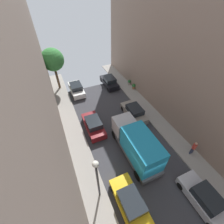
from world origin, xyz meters
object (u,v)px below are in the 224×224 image
parked_car_left_4 (76,89)px  parked_car_right_1 (204,199)px  potted_plant_3 (129,82)px  parked_car_right_3 (109,82)px  delivery_truck (136,144)px  street_tree_0 (52,60)px  potted_plant_2 (134,86)px  parked_car_left_2 (130,203)px  lamp_post (97,176)px  parked_car_right_2 (134,112)px  pedestrian (194,148)px  parked_car_left_3 (94,125)px

parked_car_left_4 → parked_car_right_1: 19.83m
parked_car_right_1 → potted_plant_3: size_ratio=5.34×
parked_car_right_3 → delivery_truck: delivery_truck is taller
street_tree_0 → parked_car_right_3: bearing=-17.5°
potted_plant_2 → parked_car_left_2: bearing=-120.6°
parked_car_right_3 → street_tree_0: size_ratio=0.68×
lamp_post → delivery_truck: bearing=25.7°
parked_car_right_2 → parked_car_right_3: (0.00, 8.01, 0.00)m
street_tree_0 → potted_plant_3: 11.97m
parked_car_left_4 → parked_car_right_1: bearing=-74.2°
pedestrian → parked_car_right_2: bearing=109.5°
pedestrian → parked_car_right_3: bearing=99.5°
delivery_truck → parked_car_left_4: bearing=101.6°
pedestrian → potted_plant_2: size_ratio=2.01×
street_tree_0 → potted_plant_2: street_tree_0 is taller
parked_car_right_1 → parked_car_left_4: bearing=105.8°
parked_car_left_4 → pedestrian: size_ratio=2.44×
street_tree_0 → pedestrian: bearing=-60.0°
parked_car_left_3 → lamp_post: size_ratio=0.81×
parked_car_right_1 → potted_plant_2: size_ratio=4.91×
parked_car_left_3 → potted_plant_3: (8.43, 6.86, -0.14)m
parked_car_left_4 → street_tree_0: 5.11m
parked_car_right_1 → street_tree_0: 23.03m
potted_plant_2 → lamp_post: (-10.33, -12.58, 2.95)m
parked_car_left_4 → parked_car_right_2: bearing=-56.4°
parked_car_right_2 → lamp_post: size_ratio=0.81×
parked_car_left_2 → delivery_truck: size_ratio=0.64×
potted_plant_2 → potted_plant_3: (-0.00, 1.43, -0.04)m
parked_car_right_2 → delivery_truck: bearing=-118.5°
parked_car_right_2 → parked_car_right_3: same height
parked_car_left_3 → parked_car_right_3: bearing=56.2°
potted_plant_2 → lamp_post: lamp_post is taller
lamp_post → parked_car_right_1: bearing=-27.3°
parked_car_left_3 → parked_car_right_3: same height
parked_car_right_2 → parked_car_left_4: bearing=123.6°
pedestrian → potted_plant_3: (0.48, 14.02, -0.49)m
parked_car_left_2 → delivery_truck: (2.70, 3.90, 1.07)m
parked_car_right_1 → pedestrian: 4.56m
parked_car_right_1 → potted_plant_3: 18.04m
parked_car_left_3 → pedestrian: size_ratio=2.44×
parked_car_right_1 → street_tree_0: size_ratio=0.68×
pedestrian → potted_plant_3: bearing=88.0°
parked_car_left_2 → parked_car_right_1: size_ratio=1.00×
parked_car_left_2 → pedestrian: size_ratio=2.44×
street_tree_0 → lamp_post: street_tree_0 is taller
parked_car_left_4 → lamp_post: (-1.90, -15.31, 2.86)m
parked_car_right_1 → potted_plant_3: (3.03, 17.78, -0.14)m
parked_car_left_2 → pedestrian: pedestrian is taller
parked_car_left_4 → lamp_post: bearing=-97.1°
parked_car_left_3 → potted_plant_2: bearing=32.8°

